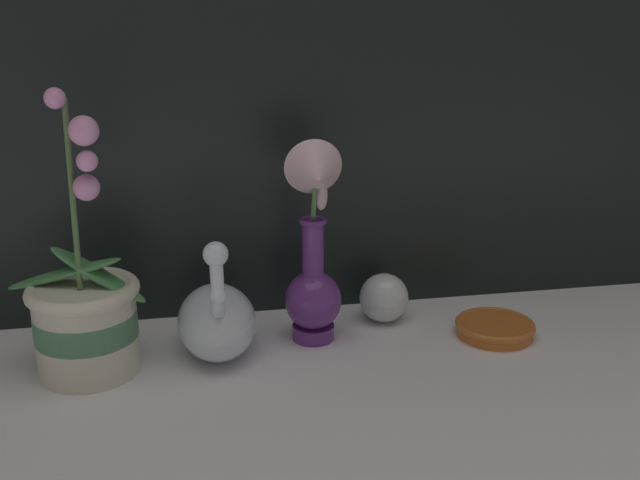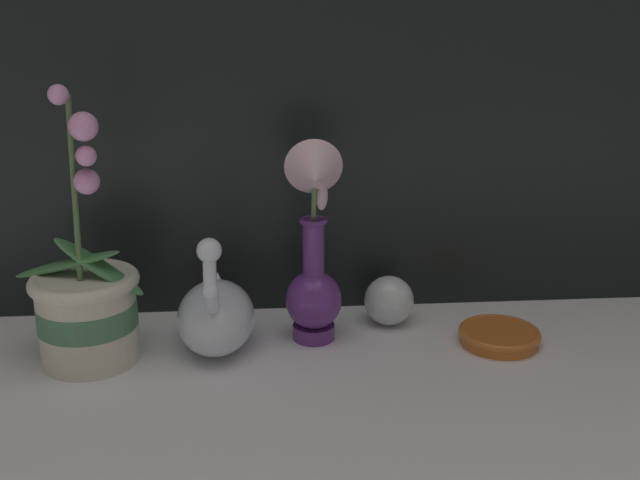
{
  "view_description": "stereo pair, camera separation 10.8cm",
  "coord_description": "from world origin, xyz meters",
  "px_view_note": "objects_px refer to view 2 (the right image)",
  "views": [
    {
      "loc": [
        -0.16,
        -0.89,
        0.5
      ],
      "look_at": [
        0.03,
        0.13,
        0.16
      ],
      "focal_mm": 42.0,
      "sensor_mm": 36.0,
      "label": 1
    },
    {
      "loc": [
        -0.05,
        -0.9,
        0.5
      ],
      "look_at": [
        0.03,
        0.13,
        0.16
      ],
      "focal_mm": 42.0,
      "sensor_mm": 36.0,
      "label": 2
    }
  ],
  "objects_px": {
    "swan_figurine": "(216,313)",
    "blue_vase": "(314,262)",
    "amber_dish": "(499,335)",
    "glass_sphere": "(389,300)",
    "orchid_potted_plant": "(87,305)"
  },
  "relations": [
    {
      "from": "blue_vase",
      "to": "glass_sphere",
      "type": "xyz_separation_m",
      "value": [
        0.12,
        0.05,
        -0.09
      ]
    },
    {
      "from": "orchid_potted_plant",
      "to": "swan_figurine",
      "type": "bearing_deg",
      "value": 8.26
    },
    {
      "from": "swan_figurine",
      "to": "glass_sphere",
      "type": "relative_size",
      "value": 2.49
    },
    {
      "from": "swan_figurine",
      "to": "blue_vase",
      "type": "height_order",
      "value": "blue_vase"
    },
    {
      "from": "orchid_potted_plant",
      "to": "amber_dish",
      "type": "distance_m",
      "value": 0.6
    },
    {
      "from": "blue_vase",
      "to": "amber_dish",
      "type": "bearing_deg",
      "value": -6.68
    },
    {
      "from": "orchid_potted_plant",
      "to": "swan_figurine",
      "type": "xyz_separation_m",
      "value": [
        0.18,
        0.03,
        -0.03
      ]
    },
    {
      "from": "glass_sphere",
      "to": "orchid_potted_plant",
      "type": "bearing_deg",
      "value": -168.56
    },
    {
      "from": "amber_dish",
      "to": "orchid_potted_plant",
      "type": "bearing_deg",
      "value": -179.48
    },
    {
      "from": "blue_vase",
      "to": "amber_dish",
      "type": "height_order",
      "value": "blue_vase"
    },
    {
      "from": "glass_sphere",
      "to": "swan_figurine",
      "type": "bearing_deg",
      "value": -166.5
    },
    {
      "from": "swan_figurine",
      "to": "glass_sphere",
      "type": "xyz_separation_m",
      "value": [
        0.27,
        0.06,
        -0.02
      ]
    },
    {
      "from": "amber_dish",
      "to": "swan_figurine",
      "type": "bearing_deg",
      "value": 177.24
    },
    {
      "from": "blue_vase",
      "to": "orchid_potted_plant",
      "type": "bearing_deg",
      "value": -173.32
    },
    {
      "from": "glass_sphere",
      "to": "amber_dish",
      "type": "distance_m",
      "value": 0.18
    }
  ]
}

